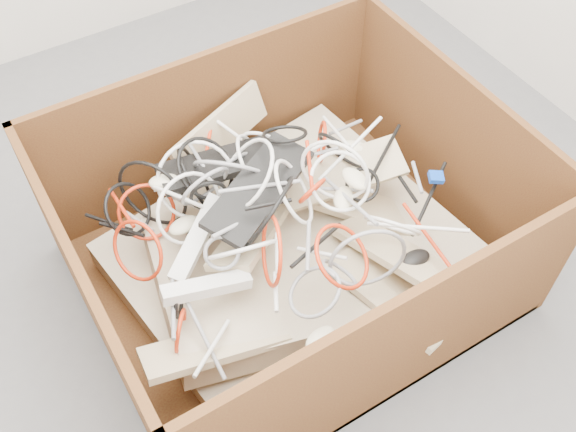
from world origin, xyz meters
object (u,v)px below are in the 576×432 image
cardboard_box (286,252)px  vga_plug (436,177)px  power_strip_left (197,239)px  power_strip_right (206,287)px

cardboard_box → vga_plug: (0.46, -0.14, 0.23)m
cardboard_box → power_strip_left: 0.35m
power_strip_left → power_strip_right: (-0.05, -0.17, 0.00)m
power_strip_left → cardboard_box: bearing=-45.9°
cardboard_box → power_strip_left: size_ratio=4.59×
cardboard_box → power_strip_left: cardboard_box is taller
power_strip_left → power_strip_right: 0.17m
power_strip_right → vga_plug: bearing=8.8°
power_strip_left → vga_plug: 0.76m
power_strip_right → power_strip_left: bearing=82.4°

